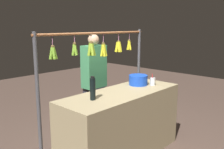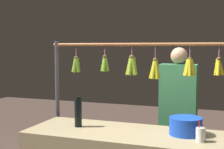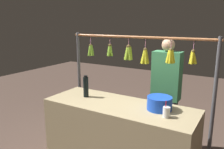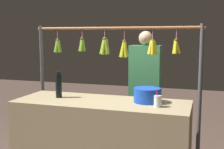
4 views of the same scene
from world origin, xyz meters
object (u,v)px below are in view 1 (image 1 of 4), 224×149
water_bottle (93,89)px  blue_bucket (138,80)px  drink_cup (153,81)px  vendor_person (94,85)px

water_bottle → blue_bucket: 0.95m
drink_cup → vendor_person: (0.31, -0.92, -0.15)m
drink_cup → vendor_person: bearing=-71.6°
water_bottle → blue_bucket: water_bottle is taller
water_bottle → blue_bucket: (-0.95, -0.06, -0.06)m
water_bottle → drink_cup: (-1.08, 0.10, -0.08)m
drink_cup → water_bottle: bearing=-5.3°
blue_bucket → drink_cup: drink_cup is taller
water_bottle → vendor_person: bearing=-133.6°
drink_cup → vendor_person: 0.98m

